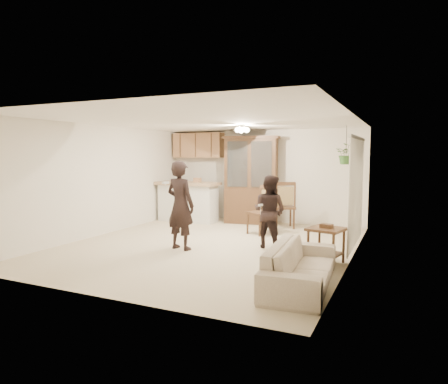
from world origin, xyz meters
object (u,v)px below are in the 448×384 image
at_px(child, 269,214).
at_px(chair_hutch_right, 284,215).
at_px(chair_hutch_left, 260,221).
at_px(china_hutch, 251,181).
at_px(adult, 180,203).
at_px(chair_bar, 200,213).
at_px(side_table, 326,245).
at_px(sofa, 301,260).

bearing_deg(child, chair_hutch_right, -68.52).
height_order(chair_hutch_left, chair_hutch_right, chair_hutch_right).
bearing_deg(china_hutch, adult, -102.17).
bearing_deg(chair_bar, chair_hutch_left, -36.78).
bearing_deg(china_hutch, chair_bar, -167.91).
bearing_deg(chair_hutch_right, chair_bar, -21.75).
distance_m(adult, chair_hutch_right, 3.33).
height_order(side_table, chair_bar, chair_bar).
height_order(adult, chair_bar, adult).
xyz_separation_m(chair_bar, chair_hutch_right, (2.28, 0.18, 0.06)).
relative_size(adult, chair_bar, 1.87).
relative_size(china_hutch, chair_hutch_left, 2.07).
relative_size(chair_bar, chair_hutch_left, 0.86).
xyz_separation_m(side_table, chair_hutch_right, (-1.57, 2.91, 0.01)).
relative_size(side_table, chair_hutch_left, 0.60).
distance_m(chair_bar, chair_hutch_right, 2.28).
height_order(child, chair_hutch_right, child).
height_order(sofa, chair_hutch_left, chair_hutch_left).
bearing_deg(child, chair_hutch_left, -50.16).
bearing_deg(child, chair_bar, -24.95).
height_order(china_hutch, chair_bar, china_hutch).
xyz_separation_m(adult, chair_hutch_left, (0.91, 2.05, -0.58)).
height_order(adult, china_hutch, china_hutch).
xyz_separation_m(sofa, chair_bar, (-3.74, 4.06, -0.10)).
xyz_separation_m(chair_bar, chair_hutch_left, (2.00, -0.83, 0.05)).
height_order(china_hutch, chair_hutch_right, china_hutch).
xyz_separation_m(adult, china_hutch, (0.18, 3.37, 0.25)).
bearing_deg(chair_hutch_left, side_table, -18.30).
relative_size(china_hutch, chair_bar, 2.42).
bearing_deg(adult, sofa, 166.72).
xyz_separation_m(adult, side_table, (2.75, 0.15, -0.58)).
relative_size(adult, child, 1.33).
bearing_deg(adult, child, -139.79).
bearing_deg(side_table, sofa, -94.63).
bearing_deg(chair_bar, side_table, -49.65).
relative_size(china_hutch, chair_hutch_right, 1.98).
bearing_deg(chair_hutch_right, sofa, 82.76).
distance_m(china_hutch, chair_hutch_left, 1.72).
bearing_deg(child, adult, 42.16).
height_order(side_table, chair_hutch_left, chair_hutch_left).
relative_size(china_hutch, side_table, 3.44).
bearing_deg(chair_hutch_right, child, 72.43).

